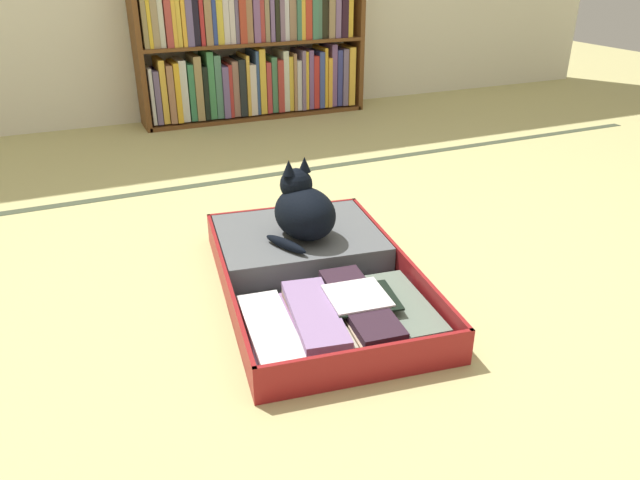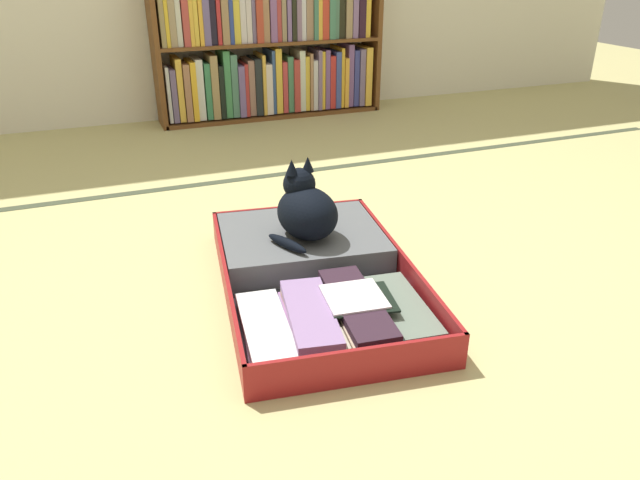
% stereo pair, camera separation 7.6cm
% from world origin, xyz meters
% --- Properties ---
extents(ground_plane, '(10.00, 10.00, 0.00)m').
position_xyz_m(ground_plane, '(0.00, 0.00, 0.00)').
color(ground_plane, tan).
extents(tatami_border, '(4.80, 0.05, 0.00)m').
position_xyz_m(tatami_border, '(0.00, 1.15, 0.00)').
color(tatami_border, '#3C4530').
rests_on(tatami_border, ground_plane).
extents(bookshelf, '(1.43, 0.25, 0.92)m').
position_xyz_m(bookshelf, '(0.42, 2.25, 0.43)').
color(bookshelf, brown).
rests_on(bookshelf, ground_plane).
extents(open_suitcase, '(0.69, 1.00, 0.11)m').
position_xyz_m(open_suitcase, '(-0.10, 0.11, 0.05)').
color(open_suitcase, maroon).
rests_on(open_suitcase, ground_plane).
extents(black_cat, '(0.25, 0.28, 0.26)m').
position_xyz_m(black_cat, '(-0.08, 0.24, 0.20)').
color(black_cat, black).
rests_on(black_cat, open_suitcase).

